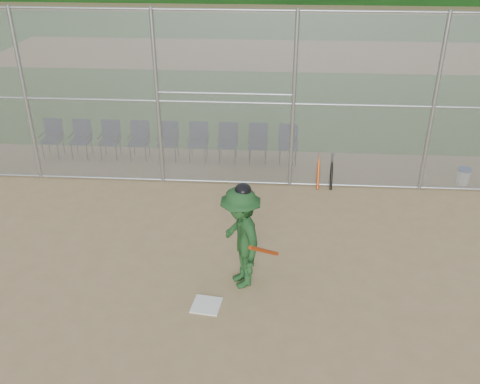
# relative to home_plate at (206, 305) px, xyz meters

# --- Properties ---
(ground) EXTENTS (100.00, 100.00, 0.00)m
(ground) POSITION_rel_home_plate_xyz_m (0.42, -0.56, -0.01)
(ground) COLOR tan
(ground) RESTS_ON ground
(grass_strip) EXTENTS (100.00, 100.00, 0.00)m
(grass_strip) POSITION_rel_home_plate_xyz_m (0.42, 17.44, -0.00)
(grass_strip) COLOR #275D1C
(grass_strip) RESTS_ON ground
(dirt_patch_far) EXTENTS (24.00, 24.00, 0.00)m
(dirt_patch_far) POSITION_rel_home_plate_xyz_m (0.42, 17.44, -0.00)
(dirt_patch_far) COLOR tan
(dirt_patch_far) RESTS_ON ground
(backstop_fence) EXTENTS (16.09, 0.09, 4.00)m
(backstop_fence) POSITION_rel_home_plate_xyz_m (0.42, 4.44, 2.06)
(backstop_fence) COLOR gray
(backstop_fence) RESTS_ON ground
(home_plate) EXTENTS (0.51, 0.51, 0.02)m
(home_plate) POSITION_rel_home_plate_xyz_m (0.00, 0.00, 0.00)
(home_plate) COLOR white
(home_plate) RESTS_ON ground
(batter_at_plate) EXTENTS (1.19, 1.40, 1.92)m
(batter_at_plate) POSITION_rel_home_plate_xyz_m (0.52, 0.65, 0.92)
(batter_at_plate) COLOR #1D4920
(batter_at_plate) RESTS_ON ground
(water_cooler) EXTENTS (0.31, 0.31, 0.39)m
(water_cooler) POSITION_rel_home_plate_xyz_m (5.50, 4.80, 0.19)
(water_cooler) COLOR white
(water_cooler) RESTS_ON ground
(spare_bats) EXTENTS (0.36, 0.31, 0.84)m
(spare_bats) POSITION_rel_home_plate_xyz_m (2.22, 4.39, 0.41)
(spare_bats) COLOR #D84C14
(spare_bats) RESTS_ON ground
(chair_0) EXTENTS (0.54, 0.52, 0.96)m
(chair_0) POSITION_rel_home_plate_xyz_m (-4.74, 5.74, 0.47)
(chair_0) COLOR #101A3C
(chair_0) RESTS_ON ground
(chair_1) EXTENTS (0.54, 0.52, 0.96)m
(chair_1) POSITION_rel_home_plate_xyz_m (-3.98, 5.74, 0.47)
(chair_1) COLOR #101A3C
(chair_1) RESTS_ON ground
(chair_2) EXTENTS (0.54, 0.52, 0.96)m
(chair_2) POSITION_rel_home_plate_xyz_m (-3.21, 5.74, 0.47)
(chair_2) COLOR #101A3C
(chair_2) RESTS_ON ground
(chair_3) EXTENTS (0.54, 0.52, 0.96)m
(chair_3) POSITION_rel_home_plate_xyz_m (-2.45, 5.74, 0.47)
(chair_3) COLOR #101A3C
(chair_3) RESTS_ON ground
(chair_4) EXTENTS (0.54, 0.52, 0.96)m
(chair_4) POSITION_rel_home_plate_xyz_m (-1.68, 5.74, 0.47)
(chair_4) COLOR #101A3C
(chair_4) RESTS_ON ground
(chair_5) EXTENTS (0.54, 0.52, 0.96)m
(chair_5) POSITION_rel_home_plate_xyz_m (-0.91, 5.74, 0.47)
(chair_5) COLOR #101A3C
(chair_5) RESTS_ON ground
(chair_6) EXTENTS (0.54, 0.52, 0.96)m
(chair_6) POSITION_rel_home_plate_xyz_m (-0.15, 5.74, 0.47)
(chair_6) COLOR #101A3C
(chair_6) RESTS_ON ground
(chair_7) EXTENTS (0.54, 0.52, 0.96)m
(chair_7) POSITION_rel_home_plate_xyz_m (0.62, 5.74, 0.47)
(chair_7) COLOR #101A3C
(chair_7) RESTS_ON ground
(chair_8) EXTENTS (0.54, 0.52, 0.96)m
(chair_8) POSITION_rel_home_plate_xyz_m (1.38, 5.74, 0.47)
(chair_8) COLOR #101A3C
(chair_8) RESTS_ON ground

